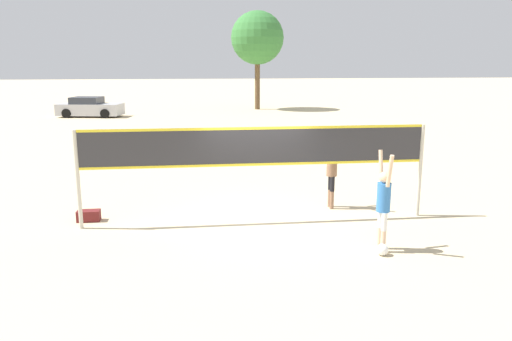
{
  "coord_description": "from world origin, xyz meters",
  "views": [
    {
      "loc": [
        -1.42,
        -11.57,
        3.85
      ],
      "look_at": [
        0.0,
        0.0,
        1.28
      ],
      "focal_mm": 35.0,
      "sensor_mm": 36.0,
      "label": 1
    }
  ],
  "objects_px": {
    "player_spiker": "(384,200)",
    "player_blocker": "(332,166)",
    "parked_car_near": "(90,108)",
    "volleyball": "(382,250)",
    "gear_bag": "(89,216)",
    "tree_left_cluster": "(257,38)",
    "volleyball_net": "(256,152)"
  },
  "relations": [
    {
      "from": "player_spiker",
      "to": "parked_car_near",
      "type": "height_order",
      "value": "player_spiker"
    },
    {
      "from": "gear_bag",
      "to": "player_blocker",
      "type": "bearing_deg",
      "value": 3.54
    },
    {
      "from": "player_spiker",
      "to": "gear_bag",
      "type": "bearing_deg",
      "value": 66.83
    },
    {
      "from": "volleyball_net",
      "to": "player_blocker",
      "type": "height_order",
      "value": "volleyball_net"
    },
    {
      "from": "volleyball_net",
      "to": "parked_car_near",
      "type": "relative_size",
      "value": 1.81
    },
    {
      "from": "player_spiker",
      "to": "player_blocker",
      "type": "bearing_deg",
      "value": 3.92
    },
    {
      "from": "volleyball_net",
      "to": "volleyball",
      "type": "height_order",
      "value": "volleyball_net"
    },
    {
      "from": "volleyball_net",
      "to": "tree_left_cluster",
      "type": "relative_size",
      "value": 1.08
    },
    {
      "from": "gear_bag",
      "to": "volleyball",
      "type": "bearing_deg",
      "value": -25.38
    },
    {
      "from": "volleyball",
      "to": "tree_left_cluster",
      "type": "height_order",
      "value": "tree_left_cluster"
    },
    {
      "from": "volleyball",
      "to": "parked_car_near",
      "type": "xyz_separation_m",
      "value": [
        -11.02,
        27.19,
        0.52
      ]
    },
    {
      "from": "player_blocker",
      "to": "gear_bag",
      "type": "xyz_separation_m",
      "value": [
        -6.2,
        -0.38,
        -1.0
      ]
    },
    {
      "from": "gear_bag",
      "to": "tree_left_cluster",
      "type": "xyz_separation_m",
      "value": [
        7.72,
        28.32,
        5.48
      ]
    },
    {
      "from": "player_blocker",
      "to": "tree_left_cluster",
      "type": "bearing_deg",
      "value": 176.89
    },
    {
      "from": "volleyball_net",
      "to": "parked_car_near",
      "type": "distance_m",
      "value": 26.25
    },
    {
      "from": "volleyball_net",
      "to": "volleyball",
      "type": "xyz_separation_m",
      "value": [
        2.28,
        -2.46,
        -1.62
      ]
    },
    {
      "from": "player_blocker",
      "to": "parked_car_near",
      "type": "relative_size",
      "value": 0.47
    },
    {
      "from": "volleyball_net",
      "to": "gear_bag",
      "type": "height_order",
      "value": "volleyball_net"
    },
    {
      "from": "player_blocker",
      "to": "gear_bag",
      "type": "distance_m",
      "value": 6.3
    },
    {
      "from": "player_blocker",
      "to": "parked_car_near",
      "type": "distance_m",
      "value": 26.16
    },
    {
      "from": "volleyball_net",
      "to": "volleyball",
      "type": "distance_m",
      "value": 3.72
    },
    {
      "from": "player_blocker",
      "to": "gear_bag",
      "type": "relative_size",
      "value": 3.95
    },
    {
      "from": "player_spiker",
      "to": "gear_bag",
      "type": "xyz_separation_m",
      "value": [
        -6.42,
        2.75,
        -0.95
      ]
    },
    {
      "from": "gear_bag",
      "to": "tree_left_cluster",
      "type": "distance_m",
      "value": 29.86
    },
    {
      "from": "player_spiker",
      "to": "player_blocker",
      "type": "height_order",
      "value": "player_blocker"
    },
    {
      "from": "volleyball",
      "to": "parked_car_near",
      "type": "relative_size",
      "value": 0.05
    },
    {
      "from": "player_blocker",
      "to": "volleyball_net",
      "type": "bearing_deg",
      "value": -66.38
    },
    {
      "from": "player_spiker",
      "to": "tree_left_cluster",
      "type": "relative_size",
      "value": 0.27
    },
    {
      "from": "player_spiker",
      "to": "player_blocker",
      "type": "distance_m",
      "value": 3.14
    },
    {
      "from": "gear_bag",
      "to": "parked_car_near",
      "type": "xyz_separation_m",
      "value": [
        -4.67,
        24.17,
        0.5
      ]
    },
    {
      "from": "volleyball_net",
      "to": "player_spiker",
      "type": "relative_size",
      "value": 4.03
    },
    {
      "from": "volleyball",
      "to": "player_blocker",
      "type": "bearing_deg",
      "value": 92.45
    }
  ]
}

